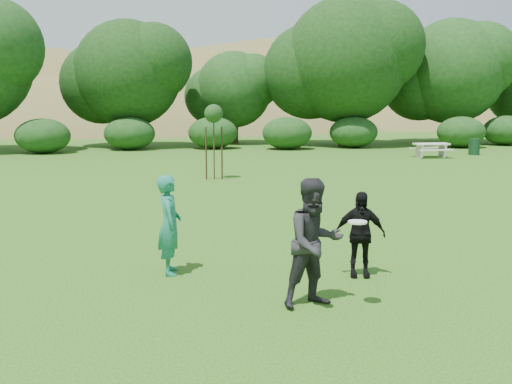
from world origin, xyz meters
The scene contains 10 objects.
ground centered at (0.00, 0.00, 0.00)m, with size 120.00×120.00×0.00m, color #19470C.
player_teal centered at (-1.82, 1.14, 0.87)m, with size 0.63×0.42×1.74m, color #1A755B.
player_grey centered at (0.24, -0.80, 0.95)m, with size 0.92×0.72×1.90m, color #262628.
player_black centered at (1.38, 0.46, 0.74)m, with size 0.87×0.36×1.48m, color black.
trash_can_near centered at (15.10, 20.55, 0.45)m, with size 0.60×0.60×0.90m, color #13351E.
frisbee centered at (0.79, -1.07, 1.30)m, with size 0.27×0.27×0.03m.
sapling centered at (0.01, 13.01, 2.42)m, with size 0.70×0.70×2.85m.
picnic_table centered at (12.05, 19.51, 0.52)m, with size 1.80×1.48×0.76m.
hillside centered at (-0.56, 68.45, -11.97)m, with size 150.00×72.00×52.00m.
tree_row centered at (3.23, 28.68, 4.87)m, with size 53.92×10.38×9.62m.
Camera 1 is at (-1.89, -8.61, 3.00)m, focal length 40.00 mm.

